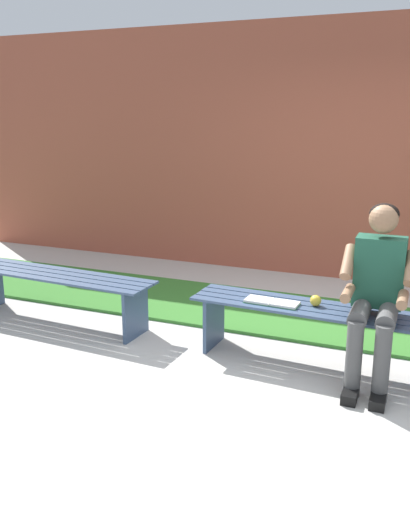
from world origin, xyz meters
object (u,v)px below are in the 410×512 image
(bench_far, at_px, (56,285))
(bench_near, at_px, (314,320))
(person_seated, at_px, (377,288))
(apple, at_px, (316,301))
(book_open, at_px, (272,302))

(bench_far, bearing_deg, bench_near, -180.00)
(person_seated, relative_size, apple, 14.97)
(person_seated, bearing_deg, apple, -16.57)
(person_seated, height_order, apple, person_seated)
(bench_near, distance_m, person_seated, 0.57)
(person_seated, xyz_separation_m, book_open, (0.76, -0.06, -0.23))
(bench_near, height_order, apple, apple)
(bench_near, bearing_deg, bench_far, 0.00)
(bench_near, distance_m, book_open, 0.34)
(bench_far, bearing_deg, apple, -179.30)
(bench_far, bearing_deg, person_seated, 177.92)
(bench_far, relative_size, person_seated, 1.54)
(bench_far, distance_m, apple, 2.37)
(bench_near, height_order, book_open, book_open)
(bench_near, xyz_separation_m, bench_far, (2.36, 0.00, 0.00))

